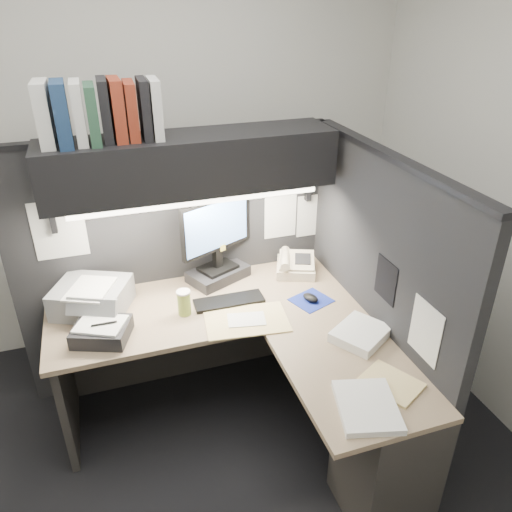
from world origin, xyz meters
name	(u,v)px	position (x,y,z in m)	size (l,w,h in m)	color
floor	(214,475)	(0.00, 0.00, 0.00)	(3.50, 3.50, 0.00)	black
wall_back	(151,154)	(0.00, 1.50, 1.35)	(3.50, 0.04, 2.70)	silver
partition_back	(177,265)	(0.03, 0.93, 0.80)	(1.90, 0.06, 1.60)	black
partition_right	(373,302)	(0.98, 0.18, 0.80)	(0.06, 1.50, 1.60)	black
desk	(290,396)	(0.43, 0.00, 0.44)	(1.70, 1.53, 0.73)	#977860
overhead_shelf	(191,163)	(0.12, 0.75, 1.50)	(1.55, 0.34, 0.30)	black
task_light_tube	(198,202)	(0.12, 0.61, 1.33)	(0.04, 0.04, 1.32)	white
monitor	(217,248)	(0.26, 0.80, 0.94)	(0.46, 0.35, 0.53)	black
keyboard	(229,301)	(0.25, 0.53, 0.74)	(0.40, 0.13, 0.02)	black
mousepad	(311,300)	(0.71, 0.40, 0.73)	(0.21, 0.19, 0.00)	navy
mouse	(311,298)	(0.70, 0.39, 0.75)	(0.06, 0.10, 0.04)	black
telephone	(296,265)	(0.75, 0.73, 0.78)	(0.24, 0.25, 0.10)	beige
coffee_cup	(184,303)	(-0.01, 0.49, 0.80)	(0.07, 0.07, 0.13)	#B8CC51
printer	(92,297)	(-0.48, 0.70, 0.81)	(0.38, 0.32, 0.15)	gray
notebook_stack	(102,332)	(-0.45, 0.41, 0.77)	(0.27, 0.22, 0.08)	black
open_folder	(246,320)	(0.29, 0.32, 0.73)	(0.44, 0.29, 0.01)	#D7BE79
paper_stack_a	(361,334)	(0.80, -0.01, 0.76)	(0.27, 0.23, 0.05)	white
paper_stack_b	(367,406)	(0.59, -0.46, 0.75)	(0.25, 0.31, 0.03)	white
manila_stack	(391,383)	(0.77, -0.36, 0.74)	(0.20, 0.25, 0.01)	#D7BE79
binder_row	(99,112)	(-0.30, 0.75, 1.79)	(0.58, 0.26, 0.30)	silver
pinned_papers	(255,245)	(0.42, 0.56, 1.05)	(1.76, 1.31, 0.51)	white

